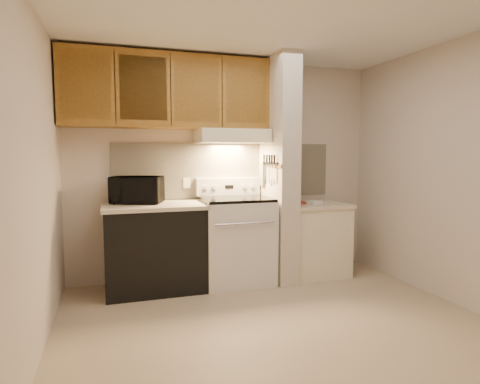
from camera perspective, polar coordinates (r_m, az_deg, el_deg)
name	(u,v)px	position (r m, az deg, el deg)	size (l,w,h in m)	color
floor	(275,323)	(3.59, 5.06, -18.01)	(3.60, 3.60, 0.00)	tan
ceiling	(278,18)	(3.47, 5.43, 23.42)	(3.60, 3.60, 0.00)	white
wall_back	(227,169)	(4.72, -1.89, 3.27)	(3.60, 0.02, 2.50)	beige
wall_left	(34,180)	(3.08, -27.29, 1.51)	(0.02, 3.00, 2.50)	beige
wall_right	(450,173)	(4.33, 27.75, 2.45)	(0.02, 3.00, 2.50)	beige
backsplash	(227,170)	(4.71, -1.85, 3.08)	(2.60, 0.02, 0.63)	beige
range_body	(235,241)	(4.49, -0.65, -7.02)	(0.76, 0.65, 0.92)	silver
oven_window	(244,244)	(4.19, 0.63, -7.38)	(0.50, 0.01, 0.30)	black
oven_handle	(246,223)	(4.11, 0.81, -4.50)	(0.02, 0.02, 0.65)	silver
cooktop	(235,199)	(4.41, -0.66, -0.98)	(0.74, 0.64, 0.03)	black
range_backguard	(228,186)	(4.67, -1.68, 0.79)	(0.76, 0.08, 0.20)	silver
range_display	(229,187)	(4.63, -1.54, 0.75)	(0.10, 0.01, 0.04)	black
range_knob_left_outer	(206,187)	(4.56, -4.91, 0.66)	(0.05, 0.05, 0.02)	silver
range_knob_left_inner	(214,187)	(4.58, -3.69, 0.69)	(0.05, 0.05, 0.02)	silver
range_knob_right_inner	(244,186)	(4.68, 0.59, 0.80)	(0.05, 0.05, 0.02)	silver
range_knob_right_outer	(252,186)	(4.71, 1.74, 0.83)	(0.05, 0.05, 0.02)	silver
dishwasher_front	(155,249)	(4.34, -11.99, -7.93)	(1.00, 0.63, 0.87)	black
left_countertop	(154,206)	(4.25, -12.11, -1.96)	(1.04, 0.67, 0.04)	beige
spoon_rest	(147,201)	(4.44, -13.09, -1.30)	(0.23, 0.07, 0.02)	black
teal_jar	(157,196)	(4.47, -11.77, -0.63)	(0.10, 0.10, 0.11)	#25635C
outlet	(187,183)	(4.59, -7.57, 1.29)	(0.08, 0.01, 0.12)	#F4ECCA
microwave	(137,190)	(4.36, -14.41, 0.31)	(0.51, 0.35, 0.28)	black
partition_pillar	(279,170)	(4.56, 5.51, 3.17)	(0.22, 0.70, 2.50)	beige
pillar_trim	(269,165)	(4.51, 4.16, 3.79)	(0.01, 0.70, 0.04)	olive
knife_strip	(270,164)	(4.46, 4.33, 4.03)	(0.02, 0.42, 0.04)	black
knife_blade_a	(274,173)	(4.32, 4.91, 2.66)	(0.01, 0.04, 0.16)	silver
knife_handle_a	(274,159)	(4.32, 4.91, 4.64)	(0.02, 0.02, 0.10)	black
knife_blade_b	(272,174)	(4.40, 4.51, 2.58)	(0.01, 0.04, 0.18)	silver
knife_handle_b	(272,159)	(4.39, 4.54, 4.66)	(0.02, 0.02, 0.10)	black
knife_blade_c	(269,175)	(4.46, 4.17, 2.49)	(0.01, 0.04, 0.20)	silver
knife_handle_c	(269,159)	(4.45, 4.21, 4.67)	(0.02, 0.02, 0.10)	black
knife_blade_d	(267,172)	(4.54, 3.80, 2.79)	(0.01, 0.04, 0.16)	silver
knife_handle_d	(267,159)	(4.52, 3.84, 4.69)	(0.02, 0.02, 0.10)	black
knife_blade_e	(264,173)	(4.61, 3.44, 2.71)	(0.01, 0.04, 0.18)	silver
knife_handle_e	(264,159)	(4.61, 3.44, 4.70)	(0.02, 0.02, 0.10)	black
oven_mitt	(262,174)	(4.67, 3.19, 2.62)	(0.03, 0.11, 0.26)	gray
right_cab_base	(314,240)	(4.86, 10.44, -6.80)	(0.70, 0.60, 0.81)	#F4ECCA
right_countertop	(314,205)	(4.79, 10.52, -1.83)	(0.74, 0.64, 0.04)	beige
red_folder	(297,202)	(4.80, 8.07, -1.49)	(0.20, 0.27, 0.01)	#B33428
white_box	(315,203)	(4.68, 10.57, -1.50)	(0.15, 0.10, 0.04)	white
range_hood	(232,136)	(4.51, -1.14, 7.94)	(0.78, 0.44, 0.15)	#F4ECCA
hood_lip	(238,140)	(4.30, -0.33, 7.46)	(0.78, 0.04, 0.06)	#F4ECCA
upper_cabinets	(169,92)	(4.45, -10.13, 13.84)	(2.18, 0.33, 0.77)	olive
cab_door_a	(85,85)	(4.26, -21.13, 13.95)	(0.46, 0.01, 0.63)	olive
cab_gap_a	(115,87)	(4.25, -17.35, 14.08)	(0.01, 0.01, 0.73)	black
cab_door_b	(143,88)	(4.26, -13.58, 14.15)	(0.46, 0.01, 0.63)	olive
cab_gap_b	(171,90)	(4.29, -9.83, 14.16)	(0.01, 0.01, 0.73)	black
cab_door_c	(197,91)	(4.34, -6.16, 14.11)	(0.46, 0.01, 0.63)	olive
cab_gap_c	(222,92)	(4.40, -2.57, 14.01)	(0.01, 0.01, 0.73)	black
cab_door_d	(246,93)	(4.48, 0.89, 13.87)	(0.46, 0.01, 0.63)	olive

